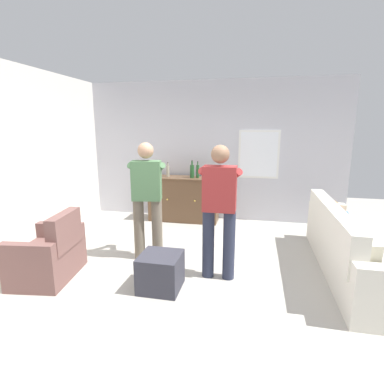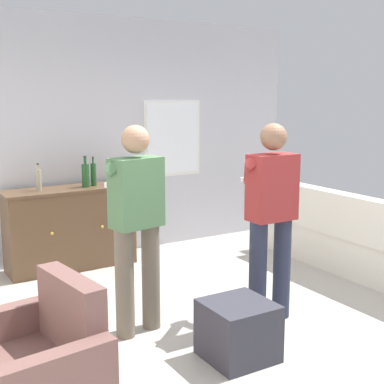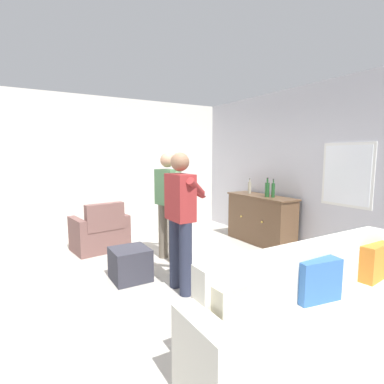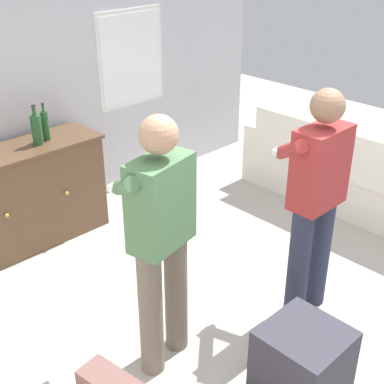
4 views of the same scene
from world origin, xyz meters
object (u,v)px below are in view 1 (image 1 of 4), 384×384
(bottle_spirits_clear, at_px, (192,171))
(ottoman, at_px, (161,272))
(sideboard_cabinet, at_px, (184,199))
(bottle_liquor_amber, at_px, (198,171))
(couch, at_px, (342,247))
(person_standing_left, at_px, (147,196))
(armchair, at_px, (50,256))
(bottle_wine_green, at_px, (168,171))
(person_standing_right, at_px, (219,206))

(bottle_spirits_clear, xyz_separation_m, ottoman, (0.18, -2.63, -0.82))
(sideboard_cabinet, relative_size, bottle_liquor_amber, 4.38)
(couch, relative_size, person_standing_left, 1.53)
(ottoman, bearing_deg, armchair, -178.91)
(bottle_wine_green, xyz_separation_m, bottle_spirits_clear, (0.51, -0.04, 0.02))
(couch, xyz_separation_m, bottle_spirits_clear, (-2.38, 1.72, 0.69))
(sideboard_cabinet, xyz_separation_m, ottoman, (0.36, -2.66, -0.24))
(bottle_liquor_amber, distance_m, ottoman, 2.79)
(armchair, relative_size, sideboard_cabinet, 0.67)
(armchair, bearing_deg, bottle_spirits_clear, 64.33)
(armchair, bearing_deg, ottoman, 1.09)
(person_standing_left, bearing_deg, bottle_spirits_clear, 82.13)
(ottoman, bearing_deg, bottle_spirits_clear, 93.95)
(armchair, relative_size, bottle_wine_green, 3.27)
(person_standing_left, relative_size, person_standing_right, 1.00)
(couch, bearing_deg, ottoman, -157.58)
(person_standing_left, bearing_deg, bottle_liquor_amber, 79.16)
(bottle_wine_green, distance_m, ottoman, 2.87)
(bottle_wine_green, distance_m, bottle_spirits_clear, 0.51)
(ottoman, bearing_deg, person_standing_right, 34.28)
(couch, height_order, person_standing_left, person_standing_left)
(sideboard_cabinet, bearing_deg, ottoman, -82.22)
(armchair, height_order, bottle_liquor_amber, bottle_liquor_amber)
(couch, xyz_separation_m, ottoman, (-2.20, -0.91, -0.13))
(couch, xyz_separation_m, person_standing_left, (-2.63, -0.12, 0.59))
(bottle_liquor_amber, distance_m, person_standing_left, 1.92)
(armchair, xyz_separation_m, bottle_wine_green, (0.77, 2.69, 0.73))
(ottoman, bearing_deg, couch, 22.42)
(bottle_wine_green, bearing_deg, person_standing_left, -82.32)
(person_standing_right, bearing_deg, bottle_liquor_amber, 107.50)
(ottoman, bearing_deg, sideboard_cabinet, 97.78)
(armchair, height_order, sideboard_cabinet, sideboard_cabinet)
(person_standing_left, bearing_deg, bottle_wine_green, 97.68)
(sideboard_cabinet, height_order, bottle_spirits_clear, bottle_spirits_clear)
(bottle_liquor_amber, bearing_deg, armchair, -117.16)
(bottle_liquor_amber, height_order, person_standing_right, person_standing_right)
(bottle_liquor_amber, bearing_deg, ottoman, -88.37)
(sideboard_cabinet, relative_size, ottoman, 3.01)
(couch, bearing_deg, sideboard_cabinet, 145.58)
(sideboard_cabinet, relative_size, bottle_wine_green, 4.87)
(bottle_spirits_clear, bearing_deg, sideboard_cabinet, 169.42)
(bottle_liquor_amber, bearing_deg, bottle_wine_green, -179.79)
(bottle_liquor_amber, relative_size, person_standing_left, 0.19)
(bottle_wine_green, xyz_separation_m, ottoman, (0.69, -2.67, -0.81))
(couch, distance_m, armchair, 3.78)
(bottle_liquor_amber, bearing_deg, person_standing_right, -72.50)
(person_standing_left, bearing_deg, ottoman, -60.96)
(armchair, relative_size, ottoman, 2.02)
(ottoman, distance_m, person_standing_right, 1.05)
(bottle_wine_green, height_order, bottle_spirits_clear, bottle_spirits_clear)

